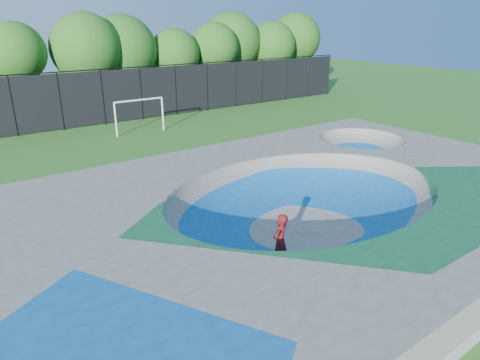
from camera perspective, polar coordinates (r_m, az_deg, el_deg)
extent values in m
plane|color=#2C661C|center=(16.37, 8.59, -5.97)|extent=(120.00, 120.00, 0.00)
cube|color=gray|center=(16.06, 8.73, -3.57)|extent=(22.00, 14.00, 1.50)
imported|color=red|center=(13.25, 5.37, -8.13)|extent=(0.77, 0.66, 1.79)
cube|color=black|center=(13.69, 5.25, -11.34)|extent=(0.77, 0.62, 0.05)
cylinder|color=white|center=(29.49, -16.23, 7.68)|extent=(0.12, 0.12, 2.28)
cylinder|color=white|center=(30.80, -10.26, 8.68)|extent=(0.12, 0.12, 2.28)
cylinder|color=white|center=(29.90, -13.36, 10.33)|extent=(3.41, 0.12, 0.12)
cylinder|color=black|center=(31.99, -28.04, 8.64)|extent=(0.09, 0.09, 4.00)
cylinder|color=black|center=(32.55, -22.82, 9.60)|extent=(0.09, 0.09, 4.00)
cylinder|color=black|center=(33.38, -17.80, 10.43)|extent=(0.09, 0.09, 4.00)
cylinder|color=black|center=(34.44, -13.03, 11.16)|extent=(0.09, 0.09, 4.00)
cylinder|color=black|center=(35.73, -8.56, 11.76)|extent=(0.09, 0.09, 4.00)
cylinder|color=black|center=(37.22, -4.40, 12.26)|extent=(0.09, 0.09, 4.00)
cylinder|color=black|center=(38.88, -0.57, 12.66)|extent=(0.09, 0.09, 4.00)
cylinder|color=black|center=(40.70, 2.94, 12.98)|extent=(0.09, 0.09, 4.00)
cylinder|color=black|center=(42.64, 6.15, 13.23)|extent=(0.09, 0.09, 4.00)
cylinder|color=black|center=(44.71, 9.08, 13.42)|extent=(0.09, 0.09, 4.00)
cylinder|color=black|center=(46.88, 11.75, 13.57)|extent=(0.09, 0.09, 4.00)
cube|color=black|center=(33.38, -17.80, 10.43)|extent=(48.00, 0.03, 3.80)
cylinder|color=black|center=(33.12, -18.18, 13.83)|extent=(48.00, 0.08, 0.08)
cylinder|color=#4A2F25|center=(36.90, -26.91, 9.68)|extent=(0.44, 0.44, 3.48)
sphere|color=#255E18|center=(36.56, -27.77, 14.84)|extent=(4.35, 4.35, 4.35)
cylinder|color=#4A2F25|center=(37.77, -19.18, 10.68)|extent=(0.44, 0.44, 3.15)
sphere|color=#255E18|center=(37.40, -19.84, 16.18)|extent=(5.52, 5.52, 5.52)
cylinder|color=#4A2F25|center=(39.81, -14.91, 11.25)|extent=(0.44, 0.44, 2.73)
sphere|color=#255E18|center=(39.45, -15.39, 16.35)|extent=(5.85, 5.85, 5.85)
cylinder|color=#4A2F25|center=(41.03, -8.49, 11.97)|extent=(0.44, 0.44, 2.76)
sphere|color=#255E18|center=(40.70, -8.72, 16.25)|extent=(4.52, 4.52, 4.52)
cylinder|color=#4A2F25|center=(42.79, -3.32, 12.81)|extent=(0.44, 0.44, 3.23)
sphere|color=#255E18|center=(42.48, -3.42, 17.26)|extent=(4.57, 4.57, 4.57)
cylinder|color=#4A2F25|center=(46.00, -1.09, 13.24)|extent=(0.44, 0.44, 3.03)
sphere|color=#255E18|center=(45.69, -1.12, 17.90)|extent=(5.93, 5.93, 5.93)
cylinder|color=#4A2F25|center=(47.59, 4.08, 13.37)|extent=(0.44, 0.44, 2.93)
sphere|color=#255E18|center=(47.30, 4.19, 17.42)|extent=(5.07, 5.07, 5.07)
cylinder|color=#4A2F25|center=(50.88, 7.19, 13.98)|extent=(0.44, 0.44, 3.38)
sphere|color=#255E18|center=(50.61, 7.38, 18.21)|extent=(5.51, 5.51, 5.51)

